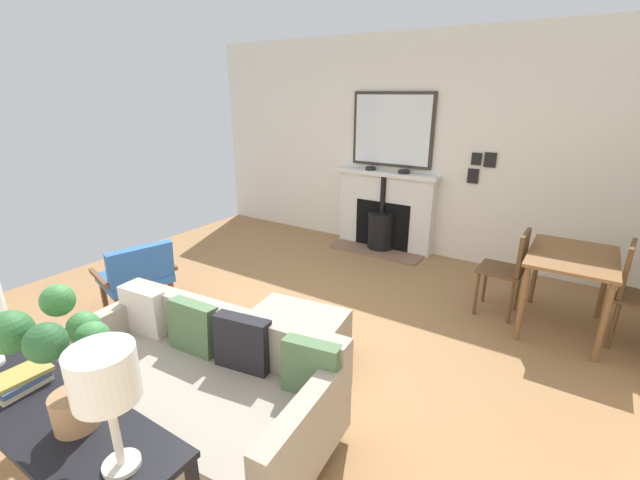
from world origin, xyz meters
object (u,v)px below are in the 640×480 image
(dining_table, at_px, (571,266))
(mantel_bowl_far, at_px, (404,172))
(mantel_bowl_near, at_px, (371,168))
(sofa, at_px, (195,384))
(console_table, at_px, (50,423))
(fireplace, at_px, (384,216))
(dining_chair_by_back_wall, at_px, (635,288))
(table_lamp_far_end, at_px, (105,380))
(ottoman, at_px, (296,332))
(armchair_accent, at_px, (137,274))
(potted_plant, at_px, (58,351))
(book_stack, at_px, (19,381))
(dining_chair_near_fireplace, at_px, (510,266))

(dining_table, bearing_deg, mantel_bowl_far, -118.23)
(mantel_bowl_near, bearing_deg, sofa, 10.05)
(console_table, bearing_deg, fireplace, -174.64)
(sofa, xyz_separation_m, dining_chair_by_back_wall, (-2.70, 2.37, 0.21))
(dining_chair_by_back_wall, bearing_deg, table_lamp_far_end, -26.91)
(mantel_bowl_near, bearing_deg, console_table, 8.37)
(ottoman, distance_m, armchair_accent, 1.78)
(table_lamp_far_end, xyz_separation_m, dining_chair_by_back_wall, (-3.52, 1.79, -0.61))
(dining_chair_by_back_wall, bearing_deg, console_table, -33.92)
(mantel_bowl_far, bearing_deg, ottoman, 5.56)
(sofa, bearing_deg, potted_plant, 16.90)
(dining_table, bearing_deg, book_stack, -31.20)
(potted_plant, xyz_separation_m, book_stack, (0.00, -0.48, -0.34))
(sofa, bearing_deg, dining_chair_by_back_wall, 138.65)
(ottoman, xyz_separation_m, dining_table, (-1.71, 1.80, 0.39))
(mantel_bowl_near, distance_m, sofa, 3.94)
(ottoman, height_order, console_table, console_table)
(mantel_bowl_far, relative_size, potted_plant, 0.26)
(fireplace, xyz_separation_m, armchair_accent, (3.03, -1.24, -0.06))
(fireplace, relative_size, armchair_accent, 1.81)
(dining_chair_by_back_wall, bearing_deg, dining_chair_near_fireplace, -89.28)
(dining_chair_near_fireplace, bearing_deg, fireplace, -121.11)
(fireplace, relative_size, potted_plant, 2.39)
(sofa, relative_size, armchair_accent, 2.41)
(dining_table, bearing_deg, armchair_accent, -61.50)
(potted_plant, relative_size, dining_chair_near_fireplace, 0.68)
(fireplace, xyz_separation_m, mantel_bowl_far, (-0.01, 0.24, 0.64))
(ottoman, height_order, armchair_accent, armchair_accent)
(mantel_bowl_far, bearing_deg, dining_chair_near_fireplace, 54.85)
(book_stack, bearing_deg, ottoman, 169.82)
(table_lamp_far_end, bearing_deg, mantel_bowl_far, -170.51)
(table_lamp_far_end, bearing_deg, ottoman, -164.54)
(mantel_bowl_far, height_order, sofa, mantel_bowl_far)
(mantel_bowl_far, height_order, book_stack, mantel_bowl_far)
(console_table, xyz_separation_m, potted_plant, (-0.01, 0.24, 0.47))
(mantel_bowl_near, distance_m, book_stack, 4.65)
(fireplace, height_order, dining_chair_near_fireplace, fireplace)
(book_stack, height_order, dining_table, book_stack)
(mantel_bowl_near, distance_m, table_lamp_far_end, 4.79)
(mantel_bowl_near, height_order, book_stack, mantel_bowl_near)
(mantel_bowl_near, xyz_separation_m, dining_chair_near_fireplace, (1.12, 2.07, -0.58))
(armchair_accent, distance_m, dining_chair_near_fireplace, 3.63)
(armchair_accent, distance_m, dining_chair_by_back_wall, 4.48)
(book_stack, relative_size, dining_chair_by_back_wall, 0.31)
(dining_chair_by_back_wall, bearing_deg, armchair_accent, -64.34)
(armchair_accent, bearing_deg, dining_chair_by_back_wall, 115.66)
(ottoman, xyz_separation_m, dining_chair_near_fireplace, (-1.70, 1.31, 0.29))
(fireplace, height_order, mantel_bowl_near, mantel_bowl_near)
(dining_table, bearing_deg, console_table, -28.21)
(sofa, distance_m, dining_table, 3.30)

